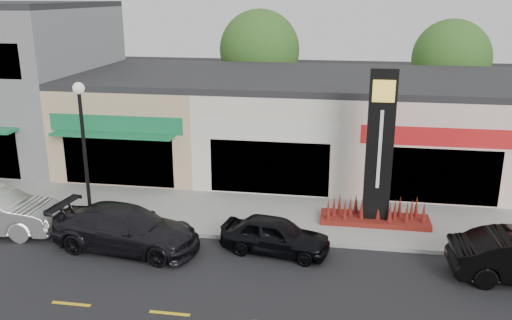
# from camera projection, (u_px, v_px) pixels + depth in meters

# --- Properties ---
(ground) EXTENTS (120.00, 120.00, 0.00)m
(ground) POSITION_uv_depth(u_px,v_px,m) (286.00, 271.00, 17.74)
(ground) COLOR black
(ground) RESTS_ON ground
(sidewalk) EXTENTS (52.00, 4.30, 0.15)m
(sidewalk) POSITION_uv_depth(u_px,v_px,m) (298.00, 217.00, 21.82)
(sidewalk) COLOR gray
(sidewalk) RESTS_ON ground
(curb) EXTENTS (52.00, 0.20, 0.15)m
(curb) POSITION_uv_depth(u_px,v_px,m) (293.00, 241.00, 19.70)
(curb) COLOR gray
(curb) RESTS_ON ground
(shop_beige) EXTENTS (7.00, 10.85, 4.80)m
(shop_beige) POSITION_uv_depth(u_px,v_px,m) (154.00, 116.00, 29.18)
(shop_beige) COLOR tan
(shop_beige) RESTS_ON ground
(shop_cream) EXTENTS (7.00, 10.01, 4.80)m
(shop_cream) POSITION_uv_depth(u_px,v_px,m) (283.00, 121.00, 28.09)
(shop_cream) COLOR white
(shop_cream) RESTS_ON ground
(shop_pink_w) EXTENTS (7.00, 10.01, 4.80)m
(shop_pink_w) POSITION_uv_depth(u_px,v_px,m) (422.00, 126.00, 27.00)
(shop_pink_w) COLOR beige
(shop_pink_w) RESTS_ON ground
(tree_rear_west) EXTENTS (5.20, 5.20, 7.83)m
(tree_rear_west) POSITION_uv_depth(u_px,v_px,m) (260.00, 50.00, 35.23)
(tree_rear_west) COLOR #382619
(tree_rear_west) RESTS_ON ground
(tree_rear_mid) EXTENTS (4.80, 4.80, 7.29)m
(tree_rear_mid) POSITION_uv_depth(u_px,v_px,m) (451.00, 58.00, 33.45)
(tree_rear_mid) COLOR #382619
(tree_rear_mid) RESTS_ON ground
(lamp_west_near) EXTENTS (0.44, 0.44, 5.47)m
(lamp_west_near) POSITION_uv_depth(u_px,v_px,m) (83.00, 139.00, 20.33)
(lamp_west_near) COLOR black
(lamp_west_near) RESTS_ON sidewalk
(pylon_sign) EXTENTS (4.20, 1.30, 6.00)m
(pylon_sign) POSITION_uv_depth(u_px,v_px,m) (378.00, 170.00, 20.56)
(pylon_sign) COLOR #611610
(pylon_sign) RESTS_ON sidewalk
(car_dark_sedan) EXTENTS (2.79, 5.54, 1.55)m
(car_dark_sedan) POSITION_uv_depth(u_px,v_px,m) (126.00, 229.00, 19.08)
(car_dark_sedan) COLOR black
(car_dark_sedan) RESTS_ON ground
(car_black_sedan) EXTENTS (2.16, 4.03, 1.30)m
(car_black_sedan) POSITION_uv_depth(u_px,v_px,m) (275.00, 235.00, 18.86)
(car_black_sedan) COLOR black
(car_black_sedan) RESTS_ON ground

